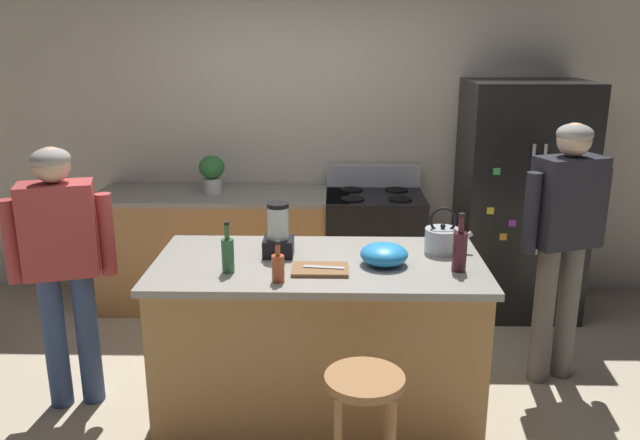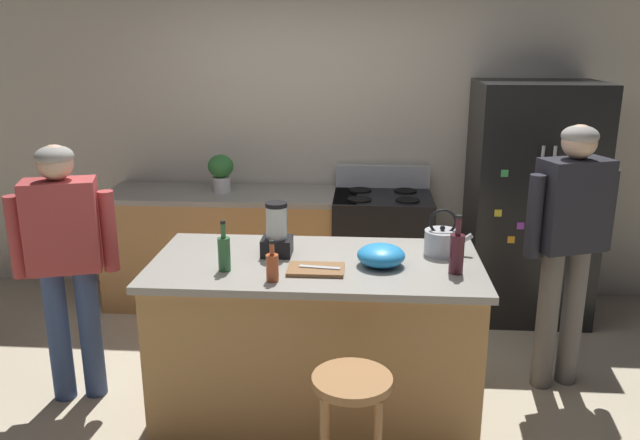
{
  "view_description": "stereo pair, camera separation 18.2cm",
  "coord_description": "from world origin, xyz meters",
  "px_view_note": "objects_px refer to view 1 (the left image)",
  "views": [
    {
      "loc": [
        0.08,
        -3.38,
        2.15
      ],
      "look_at": [
        0.0,
        0.3,
        1.08
      ],
      "focal_mm": 36.36,
      "sensor_mm": 36.0,
      "label": 1
    },
    {
      "loc": [
        0.26,
        -3.37,
        2.15
      ],
      "look_at": [
        0.0,
        0.3,
        1.08
      ],
      "focal_mm": 36.36,
      "sensor_mm": 36.0,
      "label": 2
    }
  ],
  "objects_px": {
    "potted_plant": "(212,172)",
    "tea_kettle": "(442,239)",
    "bar_stool": "(364,407)",
    "bottle_wine": "(460,250)",
    "refrigerator": "(520,200)",
    "stove_range": "(374,250)",
    "chef_knife": "(324,267)",
    "bottle_cooking_sauce": "(278,267)",
    "blender_appliance": "(278,234)",
    "person_by_island_left": "(62,255)",
    "person_by_sink_right": "(564,229)",
    "kitchen_island": "(319,337)",
    "cutting_board": "(320,270)",
    "mixing_bowl": "(384,254)",
    "bottle_olive_oil": "(228,254)"
  },
  "relations": [
    {
      "from": "potted_plant",
      "to": "tea_kettle",
      "type": "relative_size",
      "value": 1.09
    },
    {
      "from": "bar_stool",
      "to": "bottle_wine",
      "type": "bearing_deg",
      "value": 52.76
    },
    {
      "from": "refrigerator",
      "to": "potted_plant",
      "type": "height_order",
      "value": "refrigerator"
    },
    {
      "from": "stove_range",
      "to": "chef_knife",
      "type": "xyz_separation_m",
      "value": [
        -0.37,
        -1.68,
        0.48
      ]
    },
    {
      "from": "bottle_cooking_sauce",
      "to": "potted_plant",
      "type": "bearing_deg",
      "value": 109.88
    },
    {
      "from": "stove_range",
      "to": "bottle_wine",
      "type": "height_order",
      "value": "bottle_wine"
    },
    {
      "from": "bar_stool",
      "to": "blender_appliance",
      "type": "distance_m",
      "value": 1.15
    },
    {
      "from": "bottle_wine",
      "to": "chef_knife",
      "type": "distance_m",
      "value": 0.72
    },
    {
      "from": "person_by_island_left",
      "to": "person_by_sink_right",
      "type": "xyz_separation_m",
      "value": [
        2.94,
        0.36,
        0.06
      ]
    },
    {
      "from": "potted_plant",
      "to": "bottle_wine",
      "type": "bearing_deg",
      "value": -46.08
    },
    {
      "from": "stove_range",
      "to": "kitchen_island",
      "type": "bearing_deg",
      "value": -104.78
    },
    {
      "from": "tea_kettle",
      "to": "bottle_wine",
      "type": "bearing_deg",
      "value": -82.24
    },
    {
      "from": "kitchen_island",
      "to": "potted_plant",
      "type": "xyz_separation_m",
      "value": [
        -0.87,
        1.55,
        0.64
      ]
    },
    {
      "from": "person_by_sink_right",
      "to": "blender_appliance",
      "type": "xyz_separation_m",
      "value": [
        -1.71,
        -0.31,
        0.06
      ]
    },
    {
      "from": "stove_range",
      "to": "potted_plant",
      "type": "bearing_deg",
      "value": 178.84
    },
    {
      "from": "person_by_sink_right",
      "to": "cutting_board",
      "type": "xyz_separation_m",
      "value": [
        -1.47,
        -0.57,
        -0.06
      ]
    },
    {
      "from": "person_by_island_left",
      "to": "person_by_sink_right",
      "type": "bearing_deg",
      "value": 6.94
    },
    {
      "from": "tea_kettle",
      "to": "chef_knife",
      "type": "distance_m",
      "value": 0.75
    },
    {
      "from": "stove_range",
      "to": "chef_knife",
      "type": "distance_m",
      "value": 1.79
    },
    {
      "from": "chef_knife",
      "to": "person_by_island_left",
      "type": "bearing_deg",
      "value": 179.26
    },
    {
      "from": "refrigerator",
      "to": "bottle_wine",
      "type": "height_order",
      "value": "refrigerator"
    },
    {
      "from": "person_by_sink_right",
      "to": "mixing_bowl",
      "type": "bearing_deg",
      "value": -158.08
    },
    {
      "from": "bar_stool",
      "to": "potted_plant",
      "type": "relative_size",
      "value": 2.3
    },
    {
      "from": "bottle_olive_oil",
      "to": "bottle_wine",
      "type": "bearing_deg",
      "value": 2.38
    },
    {
      "from": "blender_appliance",
      "to": "kitchen_island",
      "type": "bearing_deg",
      "value": -21.98
    },
    {
      "from": "bottle_cooking_sauce",
      "to": "bar_stool",
      "type": "bearing_deg",
      "value": -50.41
    },
    {
      "from": "bottle_cooking_sauce",
      "to": "chef_knife",
      "type": "xyz_separation_m",
      "value": [
        0.23,
        0.15,
        -0.06
      ]
    },
    {
      "from": "blender_appliance",
      "to": "bottle_olive_oil",
      "type": "bearing_deg",
      "value": -131.54
    },
    {
      "from": "stove_range",
      "to": "blender_appliance",
      "type": "relative_size",
      "value": 3.62
    },
    {
      "from": "mixing_bowl",
      "to": "bar_stool",
      "type": "bearing_deg",
      "value": -99.79
    },
    {
      "from": "stove_range",
      "to": "tea_kettle",
      "type": "relative_size",
      "value": 4.03
    },
    {
      "from": "person_by_sink_right",
      "to": "bottle_wine",
      "type": "distance_m",
      "value": 0.91
    },
    {
      "from": "stove_range",
      "to": "mixing_bowl",
      "type": "height_order",
      "value": "stove_range"
    },
    {
      "from": "kitchen_island",
      "to": "bottle_wine",
      "type": "distance_m",
      "value": 0.95
    },
    {
      "from": "blender_appliance",
      "to": "mixing_bowl",
      "type": "bearing_deg",
      "value": -13.37
    },
    {
      "from": "bottle_cooking_sauce",
      "to": "cutting_board",
      "type": "distance_m",
      "value": 0.27
    },
    {
      "from": "tea_kettle",
      "to": "cutting_board",
      "type": "bearing_deg",
      "value": -154.7
    },
    {
      "from": "person_by_island_left",
      "to": "blender_appliance",
      "type": "xyz_separation_m",
      "value": [
        1.23,
        0.04,
        0.12
      ]
    },
    {
      "from": "bottle_olive_oil",
      "to": "kitchen_island",
      "type": "bearing_deg",
      "value": 20.92
    },
    {
      "from": "person_by_island_left",
      "to": "blender_appliance",
      "type": "height_order",
      "value": "person_by_island_left"
    },
    {
      "from": "potted_plant",
      "to": "mixing_bowl",
      "type": "bearing_deg",
      "value": -52.45
    },
    {
      "from": "bottle_cooking_sauce",
      "to": "tea_kettle",
      "type": "relative_size",
      "value": 0.78
    },
    {
      "from": "refrigerator",
      "to": "tea_kettle",
      "type": "bearing_deg",
      "value": -121.43
    },
    {
      "from": "person_by_island_left",
      "to": "cutting_board",
      "type": "distance_m",
      "value": 1.48
    },
    {
      "from": "potted_plant",
      "to": "mixing_bowl",
      "type": "relative_size",
      "value": 1.15
    },
    {
      "from": "person_by_sink_right",
      "to": "bottle_cooking_sauce",
      "type": "bearing_deg",
      "value": -156.91
    },
    {
      "from": "potted_plant",
      "to": "mixing_bowl",
      "type": "xyz_separation_m",
      "value": [
        1.23,
        -1.6,
        -0.11
      ]
    },
    {
      "from": "blender_appliance",
      "to": "bottle_cooking_sauce",
      "type": "distance_m",
      "value": 0.41
    },
    {
      "from": "mixing_bowl",
      "to": "chef_knife",
      "type": "relative_size",
      "value": 1.19
    },
    {
      "from": "bottle_olive_oil",
      "to": "cutting_board",
      "type": "height_order",
      "value": "bottle_olive_oil"
    }
  ]
}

